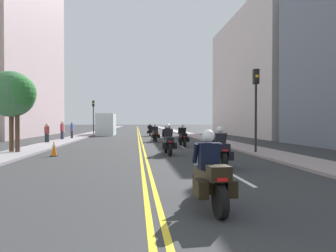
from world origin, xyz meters
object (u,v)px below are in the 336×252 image
at_px(motorcycle_0, 210,177).
at_px(traffic_light_far, 93,111).
at_px(motorcycle_3, 183,137).
at_px(traffic_cone_0, 54,148).
at_px(motorcycle_1, 220,151).
at_px(motorcycle_5, 168,132).
at_px(traffic_light_near, 256,95).
at_px(motorcycle_4, 155,134).
at_px(motorcycle_6, 150,131).
at_px(pedestrian_0, 47,133).
at_px(pedestrian_2, 62,131).
at_px(street_tree_0, 17,93).
at_px(street_tree_1, 11,94).
at_px(parked_truck, 107,125).
at_px(pedestrian_1, 72,130).
at_px(motorcycle_2, 168,142).

bearing_deg(motorcycle_0, traffic_light_far, 98.71).
bearing_deg(motorcycle_3, traffic_cone_0, -147.17).
height_order(motorcycle_1, traffic_cone_0, motorcycle_1).
distance_m(motorcycle_5, traffic_light_near, 16.45).
xyz_separation_m(motorcycle_0, motorcycle_4, (0.16, 20.13, 0.02)).
relative_size(motorcycle_5, motorcycle_6, 1.03).
height_order(motorcycle_5, pedestrian_0, pedestrian_0).
bearing_deg(motorcycle_5, pedestrian_0, -147.28).
relative_size(motorcycle_1, pedestrian_0, 1.30).
relative_size(pedestrian_0, pedestrian_2, 0.90).
xyz_separation_m(traffic_light_near, pedestrian_0, (-13.58, 9.27, -2.34)).
relative_size(motorcycle_1, pedestrian_2, 1.18).
bearing_deg(motorcycle_4, traffic_light_far, 113.89).
relative_size(motorcycle_6, street_tree_0, 0.51).
distance_m(motorcycle_4, pedestrian_0, 8.91).
height_order(street_tree_1, parked_truck, street_tree_1).
height_order(motorcycle_1, motorcycle_3, motorcycle_3).
height_order(motorcycle_0, street_tree_0, street_tree_0).
bearing_deg(pedestrian_1, parked_truck, 163.59).
xyz_separation_m(traffic_cone_0, traffic_light_far, (-1.53, 24.71, 2.77)).
xyz_separation_m(street_tree_0, street_tree_1, (-0.38, 0.17, -0.04)).
bearing_deg(traffic_light_far, pedestrian_1, -94.29).
bearing_deg(motorcycle_6, motorcycle_2, -89.42).
height_order(motorcycle_3, pedestrian_0, pedestrian_0).
relative_size(motorcycle_3, motorcycle_4, 0.98).
height_order(motorcycle_4, street_tree_1, street_tree_1).
relative_size(motorcycle_6, traffic_cone_0, 2.66).
xyz_separation_m(traffic_light_near, parked_truck, (-10.34, 24.57, -1.91)).
distance_m(motorcycle_6, pedestrian_2, 11.50).
xyz_separation_m(motorcycle_1, traffic_cone_0, (-7.40, 4.63, -0.25)).
distance_m(motorcycle_0, motorcycle_5, 25.54).
distance_m(motorcycle_1, motorcycle_3, 9.80).
height_order(pedestrian_2, street_tree_0, street_tree_0).
xyz_separation_m(motorcycle_3, traffic_cone_0, (-7.48, -5.17, -0.24)).
height_order(traffic_light_far, parked_truck, traffic_light_far).
height_order(street_tree_0, street_tree_1, street_tree_1).
xyz_separation_m(motorcycle_0, pedestrian_0, (-8.64, 18.78, 0.20)).
distance_m(pedestrian_2, street_tree_1, 11.86).
bearing_deg(motorcycle_6, street_tree_0, -112.19).
bearing_deg(motorcycle_3, motorcycle_2, -109.16).
distance_m(traffic_light_far, parked_truck, 2.66).
height_order(motorcycle_6, traffic_light_near, traffic_light_near).
distance_m(motorcycle_1, street_tree_0, 11.63).
bearing_deg(motorcycle_2, motorcycle_6, 87.45).
height_order(traffic_light_far, street_tree_0, traffic_light_far).
height_order(traffic_cone_0, pedestrian_1, pedestrian_1).
relative_size(traffic_light_far, parked_truck, 0.71).
height_order(motorcycle_4, street_tree_0, street_tree_0).
height_order(motorcycle_1, street_tree_0, street_tree_0).
relative_size(pedestrian_2, parked_truck, 0.28).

